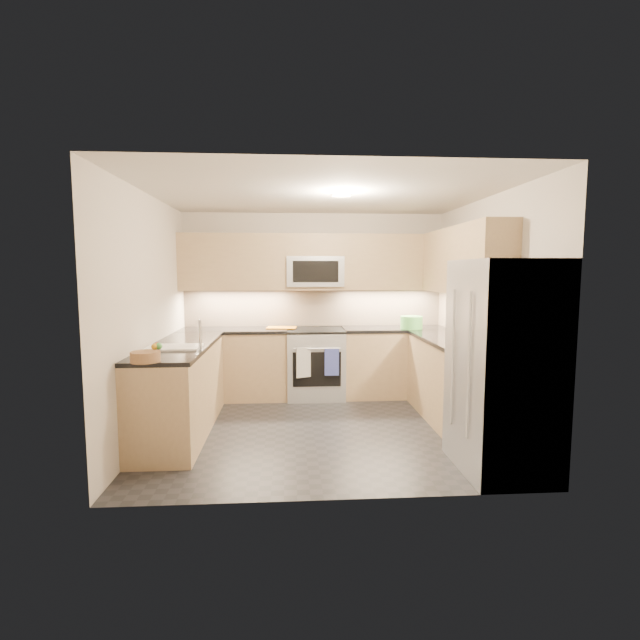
{
  "coord_description": "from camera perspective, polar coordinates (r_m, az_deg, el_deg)",
  "views": [
    {
      "loc": [
        -0.35,
        -4.89,
        1.7
      ],
      "look_at": [
        0.0,
        0.35,
        1.15
      ],
      "focal_mm": 26.0,
      "sensor_mm": 36.0,
      "label": 1
    }
  ],
  "objects": [
    {
      "name": "floor",
      "position": [
        5.19,
        0.27,
        -13.15
      ],
      "size": [
        3.6,
        3.2,
        0.0
      ],
      "primitive_type": "cube",
      "color": "black",
      "rests_on": "ground"
    },
    {
      "name": "ceiling",
      "position": [
        4.96,
        0.28,
        15.25
      ],
      "size": [
        3.6,
        3.2,
        0.02
      ],
      "primitive_type": "cube",
      "color": "beige",
      "rests_on": "wall_back"
    },
    {
      "name": "wall_back",
      "position": [
        6.51,
        -0.73,
        2.02
      ],
      "size": [
        3.6,
        0.02,
        2.5
      ],
      "primitive_type": "cube",
      "color": "beige",
      "rests_on": "floor"
    },
    {
      "name": "wall_front",
      "position": [
        3.34,
        2.24,
        -1.78
      ],
      "size": [
        3.6,
        0.02,
        2.5
      ],
      "primitive_type": "cube",
      "color": "beige",
      "rests_on": "floor"
    },
    {
      "name": "wall_left",
      "position": [
        5.12,
        -20.27,
        0.56
      ],
      "size": [
        0.02,
        3.2,
        2.5
      ],
      "primitive_type": "cube",
      "color": "beige",
      "rests_on": "floor"
    },
    {
      "name": "wall_right",
      "position": [
        5.36,
        19.85,
        0.81
      ],
      "size": [
        0.02,
        3.2,
        2.5
      ],
      "primitive_type": "cube",
      "color": "beige",
      "rests_on": "floor"
    },
    {
      "name": "base_cab_back_left",
      "position": [
        6.36,
        -10.48,
        -5.46
      ],
      "size": [
        1.42,
        0.6,
        0.9
      ],
      "primitive_type": "cube",
      "color": "tan",
      "rests_on": "floor"
    },
    {
      "name": "base_cab_back_right",
      "position": [
        6.47,
        9.14,
        -5.22
      ],
      "size": [
        1.42,
        0.6,
        0.9
      ],
      "primitive_type": "cube",
      "color": "tan",
      "rests_on": "floor"
    },
    {
      "name": "base_cab_right",
      "position": [
        5.51,
        16.04,
        -7.37
      ],
      "size": [
        0.6,
        1.7,
        0.9
      ],
      "primitive_type": "cube",
      "color": "tan",
      "rests_on": "floor"
    },
    {
      "name": "base_cab_peninsula",
      "position": [
        5.17,
        -16.72,
        -8.26
      ],
      "size": [
        0.6,
        2.0,
        0.9
      ],
      "primitive_type": "cube",
      "color": "tan",
      "rests_on": "floor"
    },
    {
      "name": "countertop_back_left",
      "position": [
        6.28,
        -10.56,
        -1.25
      ],
      "size": [
        1.42,
        0.63,
        0.04
      ],
      "primitive_type": "cube",
      "color": "black",
      "rests_on": "base_cab_back_left"
    },
    {
      "name": "countertop_back_right",
      "position": [
        6.4,
        9.21,
        -1.09
      ],
      "size": [
        1.42,
        0.63,
        0.04
      ],
      "primitive_type": "cube",
      "color": "black",
      "rests_on": "base_cab_back_right"
    },
    {
      "name": "countertop_right",
      "position": [
        5.42,
        16.18,
        -2.53
      ],
      "size": [
        0.63,
        1.7,
        0.04
      ],
      "primitive_type": "cube",
      "color": "black",
      "rests_on": "base_cab_right"
    },
    {
      "name": "countertop_peninsula",
      "position": [
        5.08,
        -16.88,
        -3.11
      ],
      "size": [
        0.63,
        2.0,
        0.04
      ],
      "primitive_type": "cube",
      "color": "black",
      "rests_on": "base_cab_peninsula"
    },
    {
      "name": "upper_cab_back",
      "position": [
        6.32,
        -0.66,
        7.12
      ],
      "size": [
        3.6,
        0.35,
        0.75
      ],
      "primitive_type": "cube",
      "color": "tan",
      "rests_on": "wall_back"
    },
    {
      "name": "upper_cab_right",
      "position": [
        5.53,
        17.24,
        7.01
      ],
      "size": [
        0.35,
        1.95,
        0.75
      ],
      "primitive_type": "cube",
      "color": "tan",
      "rests_on": "wall_right"
    },
    {
      "name": "backsplash_back",
      "position": [
        6.51,
        -0.73,
        1.54
      ],
      "size": [
        3.6,
        0.01,
        0.51
      ],
      "primitive_type": "cube",
      "color": "tan",
      "rests_on": "wall_back"
    },
    {
      "name": "backsplash_right",
      "position": [
        5.77,
        18.0,
        0.67
      ],
      "size": [
        0.01,
        2.3,
        0.51
      ],
      "primitive_type": "cube",
      "color": "tan",
      "rests_on": "wall_right"
    },
    {
      "name": "gas_range",
      "position": [
        6.3,
        -0.56,
        -5.42
      ],
      "size": [
        0.76,
        0.65,
        0.91
      ],
      "primitive_type": "cube",
      "color": "#ACB0B5",
      "rests_on": "floor"
    },
    {
      "name": "range_cooktop",
      "position": [
        6.22,
        -0.57,
        -1.26
      ],
      "size": [
        0.76,
        0.65,
        0.03
      ],
      "primitive_type": "cube",
      "color": "black",
      "rests_on": "gas_range"
    },
    {
      "name": "oven_door_glass",
      "position": [
        5.98,
        -0.38,
        -6.09
      ],
      "size": [
        0.62,
        0.02,
        0.45
      ],
      "primitive_type": "cube",
      "color": "black",
      "rests_on": "gas_range"
    },
    {
      "name": "oven_handle",
      "position": [
        5.9,
        -0.37,
        -3.57
      ],
      "size": [
        0.6,
        0.02,
        0.02
      ],
      "primitive_type": "cylinder",
      "rotation": [
        0.0,
        1.57,
        0.0
      ],
      "color": "#B2B5BA",
      "rests_on": "gas_range"
    },
    {
      "name": "microwave",
      "position": [
        6.3,
        -0.64,
        5.98
      ],
      "size": [
        0.76,
        0.4,
        0.4
      ],
      "primitive_type": "cube",
      "color": "#A2A4AA",
      "rests_on": "upper_cab_back"
    },
    {
      "name": "microwave_door",
      "position": [
        6.09,
        -0.53,
        5.98
      ],
      "size": [
        0.6,
        0.01,
        0.28
      ],
      "primitive_type": "cube",
      "color": "black",
      "rests_on": "microwave"
    },
    {
      "name": "refrigerator",
      "position": [
        4.23,
        21.58,
        -5.36
      ],
      "size": [
        0.7,
        0.9,
        1.8
      ],
      "primitive_type": "cube",
      "color": "#A5A8AD",
      "rests_on": "floor"
    },
    {
      "name": "fridge_handle_left",
      "position": [
        3.91,
        17.81,
        -5.38
      ],
      "size": [
        0.02,
        0.02,
        1.2
      ],
      "primitive_type": "cylinder",
      "color": "#B2B5BA",
      "rests_on": "refrigerator"
    },
    {
      "name": "fridge_handle_right",
      "position": [
        4.24,
        16.02,
        -4.45
      ],
      "size": [
        0.02,
        0.02,
        1.2
      ],
      "primitive_type": "cylinder",
      "color": "#B2B5BA",
      "rests_on": "refrigerator"
    },
    {
      "name": "sink_basin",
      "position": [
        4.85,
        -17.53,
        -4.04
      ],
      "size": [
        0.52,
        0.38,
        0.16
      ],
      "primitive_type": "cube",
      "color": "white",
      "rests_on": "base_cab_peninsula"
    },
    {
      "name": "faucet",
      "position": [
        4.76,
        -14.57,
        -1.69
      ],
      "size": [
        0.03,
        0.03,
        0.28
      ],
      "primitive_type": "cylinder",
      "color": "silver",
      "rests_on": "countertop_peninsula"
    },
    {
      "name": "utensil_bowl",
      "position": [
        6.29,
        11.2,
        -0.3
      ],
      "size": [
        0.38,
        0.38,
        0.17
      ],
      "primitive_type": "cylinder",
      "rotation": [
        0.0,
        0.0,
        -0.39
      ],
      "color": "#4EA747",
      "rests_on": "countertop_back_right"
    },
    {
      "name": "cutting_board",
      "position": [
        6.27,
        -4.75,
        -0.95
      ],
      "size": [
        0.42,
        0.31,
        0.01
      ],
      "primitive_type": "cube",
      "rotation": [
        0.0,
        0.0,
        -0.11
      ],
      "color": "#C67512",
      "rests_on": "countertop_back_left"
    },
    {
      "name": "fruit_basket",
      "position": [
        4.19,
        -20.69,
        -4.25
      ],
      "size": [
        0.31,
        0.31,
        0.09
      ],
      "primitive_type": "cylinder",
      "rotation": [
        0.0,
        0.0,
        -0.3
      ],
      "color": "olive",
      "rests_on": "countertop_peninsula"
    },
    {
      "name": "fruit_apple",
      "position": [
        4.3,
        -19.36,
        -3.0
      ],
      "size": [
        0.06,
        0.06,
        0.06
      ],
      "primitive_type": "sphere",
      "color": "red",
      "rests_on": "fruit_basket"
    },
    {
      "name": "fruit_pear",
      "position": [
        4.27,
        -19.25,
        -3.05
      ],
      "size": [
        0.06,
        0.06,
        0.06
      ],
      "primitive_type": "sphere",
      "color": "green",
      "rests_on": "fruit_basket"
    },
    {
      "name": "dish_towel_check",
      "position": [
        5.91,
        -2.01,
        -5.24
      ],
      "size": [
        0.19,
        0.1,
        0.38
      ],
      "primitive_type": "cube",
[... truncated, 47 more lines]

